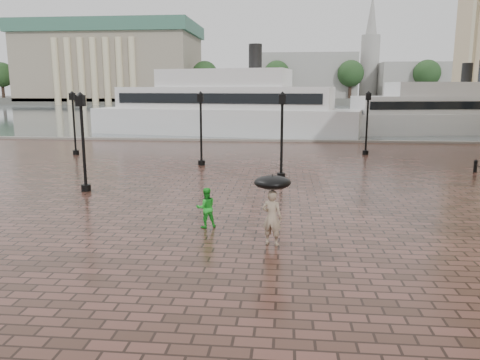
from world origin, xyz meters
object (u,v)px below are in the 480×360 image
at_px(street_lamps, 206,128).
at_px(ferry_far, 439,113).
at_px(child_pedestrian, 206,208).
at_px(adult_pedestrian, 272,217).
at_px(ferry_near, 224,108).

distance_m(street_lamps, ferry_far, 31.98).
bearing_deg(child_pedestrian, ferry_far, -138.91).
bearing_deg(adult_pedestrian, child_pedestrian, -15.72).
relative_size(ferry_near, ferry_far, 1.24).
height_order(street_lamps, child_pedestrian, street_lamps).
xyz_separation_m(street_lamps, ferry_far, (21.07, 24.06, -0.10)).
xyz_separation_m(child_pedestrian, ferry_near, (-3.83, 33.88, 2.05)).
xyz_separation_m(street_lamps, adult_pedestrian, (4.44, -14.44, -1.47)).
relative_size(street_lamps, ferry_far, 0.93).
bearing_deg(ferry_near, adult_pedestrian, -69.25).
distance_m(adult_pedestrian, ferry_near, 36.06).
relative_size(adult_pedestrian, child_pedestrian, 1.23).
bearing_deg(street_lamps, child_pedestrian, -80.46).
distance_m(child_pedestrian, ferry_near, 34.16).
bearing_deg(ferry_far, adult_pedestrian, -124.48).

